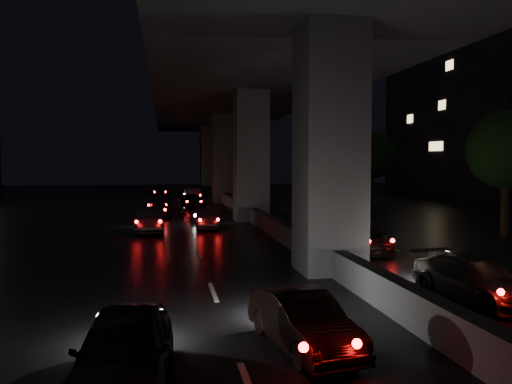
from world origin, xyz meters
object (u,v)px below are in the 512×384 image
object	(u,v)px
viaduct	(251,85)
car_0	(124,351)
streetlight_far	(345,140)
car_1	(303,321)

from	to	relation	value
viaduct	car_0	bearing A→B (deg)	-104.68
streetlight_far	car_0	xyz separation A→B (m)	(-16.90, -35.66, -5.04)
streetlight_far	car_0	bearing A→B (deg)	-115.36
viaduct	car_1	xyz separation A→B (m)	(-2.71, -21.48, -7.81)
viaduct	car_0	world-z (taller)	viaduct
viaduct	streetlight_far	bearing A→B (deg)	49.85
streetlight_far	car_1	world-z (taller)	streetlight_far
car_0	car_1	distance (m)	3.44
viaduct	streetlight_far	distance (m)	17.22
viaduct	car_1	world-z (taller)	viaduct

